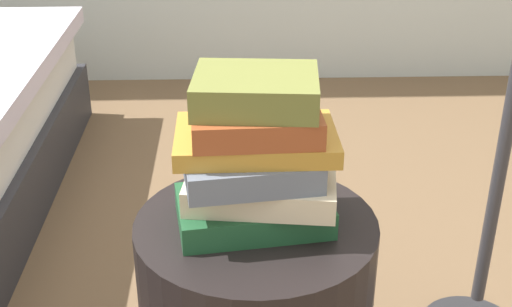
{
  "coord_description": "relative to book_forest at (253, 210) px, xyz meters",
  "views": [
    {
      "loc": [
        -0.04,
        -1.14,
        1.15
      ],
      "look_at": [
        0.0,
        0.0,
        0.58
      ],
      "focal_mm": 48.37,
      "sensor_mm": 36.0,
      "label": 1
    }
  ],
  "objects": [
    {
      "name": "book_forest",
      "position": [
        0.0,
        0.0,
        0.0
      ],
      "size": [
        0.31,
        0.22,
        0.05
      ],
      "primitive_type": "cube",
      "rotation": [
        0.0,
        0.0,
        0.15
      ],
      "color": "#1E512D",
      "rests_on": "side_table"
    },
    {
      "name": "book_rust",
      "position": [
        0.0,
        -0.01,
        0.19
      ],
      "size": [
        0.24,
        0.17,
        0.05
      ],
      "primitive_type": "cube",
      "rotation": [
        0.0,
        0.0,
        0.05
      ],
      "color": "#994723",
      "rests_on": "book_ochre"
    },
    {
      "name": "book_ochre",
      "position": [
        0.01,
        0.01,
        0.15
      ],
      "size": [
        0.3,
        0.2,
        0.03
      ],
      "primitive_type": "cube",
      "rotation": [
        0.0,
        0.0,
        0.01
      ],
      "color": "#B7842D",
      "rests_on": "book_slate"
    },
    {
      "name": "book_cream",
      "position": [
        0.02,
        0.0,
        0.05
      ],
      "size": [
        0.3,
        0.21,
        0.05
      ],
      "primitive_type": "cube",
      "rotation": [
        0.0,
        0.0,
        -0.12
      ],
      "color": "beige",
      "rests_on": "book_forest"
    },
    {
      "name": "book_slate",
      "position": [
        -0.01,
        -0.01,
        0.1
      ],
      "size": [
        0.27,
        0.22,
        0.05
      ],
      "primitive_type": "cube",
      "rotation": [
        0.0,
        0.0,
        0.14
      ],
      "color": "slate",
      "rests_on": "book_cream"
    },
    {
      "name": "book_olive",
      "position": [
        0.0,
        0.01,
        0.24
      ],
      "size": [
        0.23,
        0.19,
        0.06
      ],
      "primitive_type": "cube",
      "rotation": [
        0.0,
        0.0,
        -0.08
      ],
      "color": "olive",
      "rests_on": "book_rust"
    }
  ]
}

